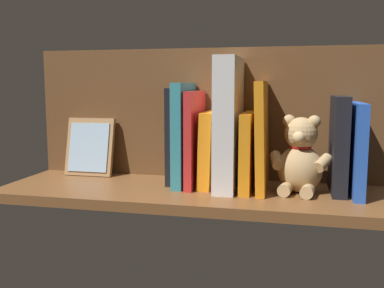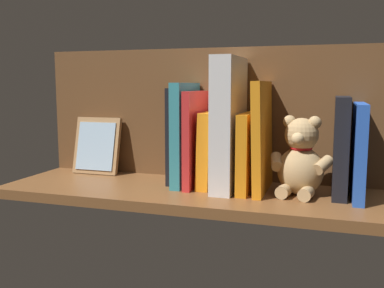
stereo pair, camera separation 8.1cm
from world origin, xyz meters
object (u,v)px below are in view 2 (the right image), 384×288
Objects in this scene: book_0 at (359,151)px; teddy_bear at (300,160)px; picture_frame_leaning at (97,146)px; dictionary_thick_white at (229,124)px.

book_0 reaches higher than teddy_bear.
teddy_bear is 52.35cm from picture_frame_leaning.
book_0 is at bearing -179.02° from dictionary_thick_white.
teddy_bear is at bearing 176.75° from dictionary_thick_white.
picture_frame_leaning is at bearing -5.06° from book_0.
dictionary_thick_white reaches higher than teddy_bear.
book_0 is 63.47cm from picture_frame_leaning.
dictionary_thick_white is at bearing 170.57° from picture_frame_leaning.
picture_frame_leaning is (36.43, -6.05, -7.23)cm from dictionary_thick_white.
dictionary_thick_white reaches higher than picture_frame_leaning.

